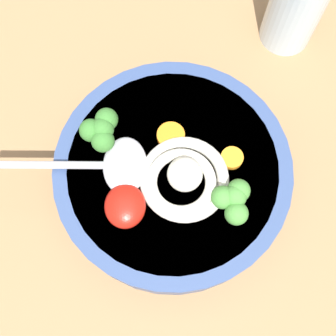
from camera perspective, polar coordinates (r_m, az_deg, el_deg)
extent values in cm
cube|color=#936D47|center=(52.19, 0.80, -6.70)|extent=(108.94, 108.94, 3.37)
cylinder|color=#334775|center=(48.43, 0.00, -1.12)|extent=(24.43, 24.43, 6.25)
cylinder|color=olive|center=(48.19, 0.00, -1.04)|extent=(21.50, 21.50, 5.75)
torus|color=silver|center=(44.50, 2.08, -1.38)|extent=(8.88, 8.88, 1.22)
torus|color=silver|center=(43.38, 1.67, -1.78)|extent=(9.51, 9.51, 1.10)
sphere|color=silver|center=(42.97, 2.15, -0.79)|extent=(3.45, 3.45, 3.45)
ellipsoid|color=#B7B7BC|center=(44.89, -5.47, 0.34)|extent=(6.28, 4.79, 1.60)
cylinder|color=#B7B7BC|center=(46.22, -14.76, 0.38)|extent=(1.79, 15.02, 0.80)
ellipsoid|color=#B2190F|center=(43.65, -5.47, -4.39)|extent=(4.44, 3.99, 2.00)
cylinder|color=#7A9E60|center=(46.39, -8.01, 4.06)|extent=(1.18, 1.18, 1.26)
sphere|color=#38752D|center=(44.76, -8.31, 4.91)|extent=(2.32, 2.32, 2.32)
sphere|color=#38752D|center=(44.51, -8.25, 3.43)|extent=(2.32, 2.32, 2.32)
sphere|color=#38752D|center=(45.22, -7.79, 6.12)|extent=(2.32, 2.32, 2.32)
sphere|color=#38752D|center=(45.06, -9.75, 4.73)|extent=(2.32, 2.32, 2.32)
cylinder|color=#7A9E60|center=(44.24, 8.22, -4.70)|extent=(1.15, 1.15, 1.23)
sphere|color=#478938|center=(42.56, 8.54, -4.17)|extent=(2.25, 2.25, 2.25)
sphere|color=#478938|center=(42.53, 8.66, -5.71)|extent=(2.25, 2.25, 2.25)
sphere|color=#478938|center=(42.97, 8.92, -2.84)|extent=(2.25, 2.25, 2.25)
sphere|color=#478938|center=(42.55, 7.01, -4.33)|extent=(2.25, 2.25, 2.25)
cylinder|color=orange|center=(46.21, 0.09, 4.08)|extent=(2.88, 2.88, 0.75)
cylinder|color=orange|center=(45.84, 8.08, 1.26)|extent=(2.28, 2.28, 0.73)
cylinder|color=silver|center=(57.34, 15.90, 19.13)|extent=(6.41, 6.41, 11.24)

